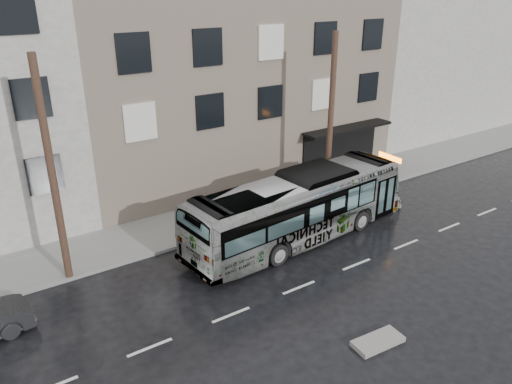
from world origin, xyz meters
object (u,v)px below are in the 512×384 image
sign_post (342,176)px  bus (298,208)px  utility_pole_rear (52,174)px  white_sedan (365,202)px  utility_pole_front (331,121)px

sign_post → bus: bearing=-153.7°
utility_pole_rear → white_sedan: (14.65, -2.30, -3.96)m
sign_post → bus: 5.72m
utility_pole_front → utility_pole_rear: 14.00m
utility_pole_front → bus: 5.63m
utility_pole_front → white_sedan: bearing=-74.2°
utility_pole_front → sign_post: 3.48m
utility_pole_front → bus: (-4.03, -2.53, -3.02)m
utility_pole_front → utility_pole_rear: size_ratio=1.00×
sign_post → bus: bus is taller
utility_pole_front → sign_post: size_ratio=3.75×
utility_pole_rear → white_sedan: utility_pole_rear is taller
utility_pole_rear → bus: utility_pole_rear is taller
utility_pole_front → sign_post: bearing=0.0°
utility_pole_front → white_sedan: utility_pole_front is taller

